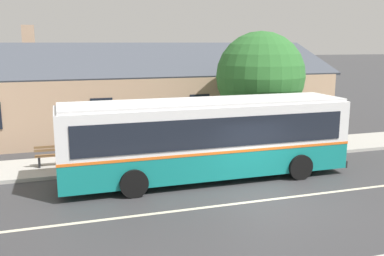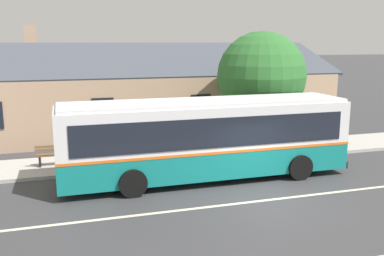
# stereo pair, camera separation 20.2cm
# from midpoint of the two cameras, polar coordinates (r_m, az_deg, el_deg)

# --- Properties ---
(ground_plane) EXTENTS (300.00, 300.00, 0.00)m
(ground_plane) POSITION_cam_midpoint_polar(r_m,az_deg,el_deg) (15.04, 10.19, -9.36)
(ground_plane) COLOR #38383A
(sidewalk_far) EXTENTS (60.00, 3.00, 0.15)m
(sidewalk_far) POSITION_cam_midpoint_polar(r_m,az_deg,el_deg) (20.25, 2.29, -3.54)
(sidewalk_far) COLOR #ADAAA3
(sidewalk_far) RESTS_ON ground
(lane_divider_stripe) EXTENTS (60.00, 0.16, 0.01)m
(lane_divider_stripe) POSITION_cam_midpoint_polar(r_m,az_deg,el_deg) (15.04, 10.19, -9.34)
(lane_divider_stripe) COLOR beige
(lane_divider_stripe) RESTS_ON ground
(community_building) EXTENTS (22.92, 10.24, 6.29)m
(community_building) POSITION_cam_midpoint_polar(r_m,az_deg,el_deg) (27.39, -7.82, 4.05)
(community_building) COLOR tan
(community_building) RESTS_ON ground
(transit_bus) EXTENTS (11.26, 2.78, 3.10)m
(transit_bus) POSITION_cam_midpoint_polar(r_m,az_deg,el_deg) (16.60, 1.57, -1.20)
(transit_bus) COLOR #147F7A
(transit_bus) RESTS_ON ground
(bench_by_building) EXTENTS (1.64, 0.51, 0.94)m
(bench_by_building) POSITION_cam_midpoint_polar(r_m,az_deg,el_deg) (18.97, -18.04, -3.59)
(bench_by_building) COLOR brown
(bench_by_building) RESTS_ON sidewalk_far
(bench_down_street) EXTENTS (1.60, 0.51, 0.94)m
(bench_down_street) POSITION_cam_midpoint_polar(r_m,az_deg,el_deg) (18.78, -5.25, -3.22)
(bench_down_street) COLOR brown
(bench_down_street) RESTS_ON sidewalk_far
(street_tree_primary) EXTENTS (4.38, 4.38, 5.83)m
(street_tree_primary) POSITION_cam_midpoint_polar(r_m,az_deg,el_deg) (21.52, 8.90, 6.50)
(street_tree_primary) COLOR #4C3828
(street_tree_primary) RESTS_ON ground
(bus_stop_sign) EXTENTS (0.36, 0.07, 2.40)m
(bus_stop_sign) POSITION_cam_midpoint_polar(r_m,az_deg,el_deg) (21.25, 15.97, 1.06)
(bus_stop_sign) COLOR gray
(bus_stop_sign) RESTS_ON sidewalk_far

